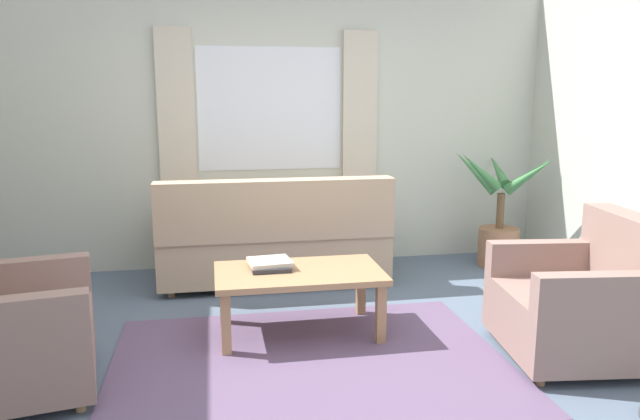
# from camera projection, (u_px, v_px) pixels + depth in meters

# --- Properties ---
(ground_plane) EXTENTS (6.24, 6.24, 0.00)m
(ground_plane) POSITION_uv_depth(u_px,v_px,m) (310.00, 364.00, 3.57)
(ground_plane) COLOR slate
(wall_back) EXTENTS (5.32, 0.12, 2.60)m
(wall_back) POSITION_uv_depth(u_px,v_px,m) (270.00, 125.00, 5.50)
(wall_back) COLOR beige
(wall_back) RESTS_ON ground_plane
(window_with_curtains) EXTENTS (1.98, 0.07, 1.40)m
(window_with_curtains) POSITION_uv_depth(u_px,v_px,m) (270.00, 109.00, 5.39)
(window_with_curtains) COLOR white
(area_rug) EXTENTS (2.34, 1.73, 0.01)m
(area_rug) POSITION_uv_depth(u_px,v_px,m) (310.00, 363.00, 3.56)
(area_rug) COLOR #604C6B
(area_rug) RESTS_ON ground_plane
(couch) EXTENTS (1.90, 0.82, 0.92)m
(couch) POSITION_uv_depth(u_px,v_px,m) (274.00, 240.00, 5.05)
(couch) COLOR tan
(couch) RESTS_ON ground_plane
(armchair_right) EXTENTS (0.91, 0.93, 0.88)m
(armchair_right) POSITION_uv_depth(u_px,v_px,m) (583.00, 301.00, 3.60)
(armchair_right) COLOR gray
(armchair_right) RESTS_ON ground_plane
(coffee_table) EXTENTS (1.10, 0.64, 0.44)m
(coffee_table) POSITION_uv_depth(u_px,v_px,m) (299.00, 279.00, 3.95)
(coffee_table) COLOR #A87F56
(coffee_table) RESTS_ON ground_plane
(book_stack_on_table) EXTENTS (0.30, 0.31, 0.06)m
(book_stack_on_table) POSITION_uv_depth(u_px,v_px,m) (270.00, 264.00, 3.99)
(book_stack_on_table) COLOR #2D2D33
(book_stack_on_table) RESTS_ON coffee_table
(potted_plant) EXTENTS (1.06, 1.04, 1.15)m
(potted_plant) POSITION_uv_depth(u_px,v_px,m) (499.00, 220.00, 5.53)
(potted_plant) COLOR #9E6B4C
(potted_plant) RESTS_ON ground_plane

